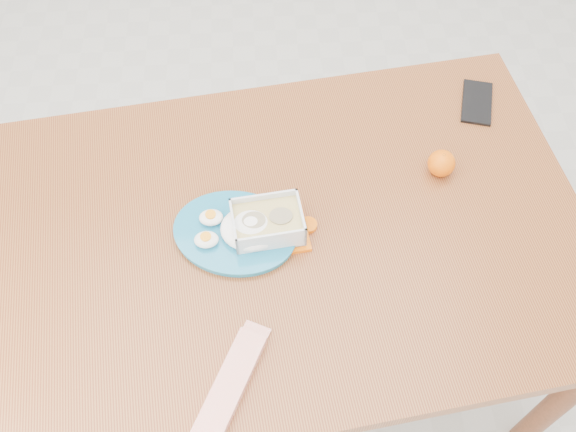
{
  "coord_description": "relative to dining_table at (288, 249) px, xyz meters",
  "views": [
    {
      "loc": [
        0.01,
        -0.88,
        1.99
      ],
      "look_at": [
        0.06,
        -0.1,
        0.81
      ],
      "focal_mm": 40.0,
      "sensor_mm": 36.0,
      "label": 1
    }
  ],
  "objects": [
    {
      "name": "smartphone",
      "position": [
        0.52,
        0.36,
        0.09
      ],
      "size": [
        0.11,
        0.16,
        0.01
      ],
      "primitive_type": "cube",
      "rotation": [
        0.0,
        0.0,
        -0.27
      ],
      "color": "black",
      "rests_on": "dining_table"
    },
    {
      "name": "food_container",
      "position": [
        -0.05,
        -0.0,
        0.12
      ],
      "size": [
        0.19,
        0.15,
        0.08
      ],
      "rotation": [
        0.0,
        0.0,
        0.12
      ],
      "color": "#EC6107",
      "rests_on": "dining_table"
    },
    {
      "name": "ground",
      "position": [
        -0.06,
        0.1,
        -0.67
      ],
      "size": [
        3.5,
        3.5,
        0.0
      ],
      "primitive_type": "plane",
      "color": "#B7B7B2",
      "rests_on": "ground"
    },
    {
      "name": "orange_fruit",
      "position": [
        0.38,
        0.15,
        0.12
      ],
      "size": [
        0.07,
        0.07,
        0.07
      ],
      "primitive_type": "sphere",
      "color": "orange",
      "rests_on": "dining_table"
    },
    {
      "name": "rice_plate",
      "position": [
        -0.11,
        -0.01,
        0.11
      ],
      "size": [
        0.34,
        0.34,
        0.08
      ],
      "rotation": [
        0.0,
        0.0,
        -0.27
      ],
      "color": "#1B7094",
      "rests_on": "dining_table"
    },
    {
      "name": "candy_bar",
      "position": [
        -0.14,
        -0.36,
        0.09
      ],
      "size": [
        0.16,
        0.24,
        0.02
      ],
      "primitive_type": "cube",
      "rotation": [
        0.0,
        0.0,
        1.12
      ],
      "color": "red",
      "rests_on": "dining_table"
    },
    {
      "name": "dining_table",
      "position": [
        0.0,
        0.0,
        0.0
      ],
      "size": [
        1.49,
        1.09,
        0.75
      ],
      "rotation": [
        0.0,
        0.0,
        0.13
      ],
      "color": "brown",
      "rests_on": "ground"
    }
  ]
}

